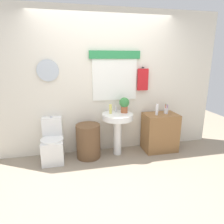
# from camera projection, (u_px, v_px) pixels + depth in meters

# --- Properties ---
(ground_plane) EXTENTS (8.00, 8.00, 0.00)m
(ground_plane) POSITION_uv_depth(u_px,v_px,m) (118.00, 181.00, 2.93)
(ground_plane) COLOR gray
(back_wall) EXTENTS (4.40, 0.18, 2.60)m
(back_wall) POSITION_uv_depth(u_px,v_px,m) (104.00, 83.00, 3.66)
(back_wall) COLOR silver
(back_wall) RESTS_ON ground_plane
(toilet) EXTENTS (0.38, 0.51, 0.77)m
(toilet) POSITION_uv_depth(u_px,v_px,m) (53.00, 144.00, 3.48)
(toilet) COLOR white
(toilet) RESTS_ON ground_plane
(laundry_hamper) EXTENTS (0.43, 0.43, 0.62)m
(laundry_hamper) POSITION_uv_depth(u_px,v_px,m) (88.00, 141.00, 3.57)
(laundry_hamper) COLOR brown
(laundry_hamper) RESTS_ON ground_plane
(pedestal_sink) EXTENTS (0.56, 0.56, 0.79)m
(pedestal_sink) POSITION_uv_depth(u_px,v_px,m) (118.00, 123.00, 3.61)
(pedestal_sink) COLOR white
(pedestal_sink) RESTS_ON ground_plane
(faucet) EXTENTS (0.03, 0.03, 0.10)m
(faucet) POSITION_uv_depth(u_px,v_px,m) (116.00, 110.00, 3.66)
(faucet) COLOR silver
(faucet) RESTS_ON pedestal_sink
(wooden_cabinet) EXTENTS (0.63, 0.44, 0.73)m
(wooden_cabinet) POSITION_uv_depth(u_px,v_px,m) (160.00, 132.00, 3.85)
(wooden_cabinet) COLOR olive
(wooden_cabinet) RESTS_ON ground_plane
(soap_bottle) EXTENTS (0.05, 0.05, 0.17)m
(soap_bottle) POSITION_uv_depth(u_px,v_px,m) (110.00, 109.00, 3.56)
(soap_bottle) COLOR #DBD166
(soap_bottle) RESTS_ON pedestal_sink
(potted_plant) EXTENTS (0.18, 0.18, 0.28)m
(potted_plant) POSITION_uv_depth(u_px,v_px,m) (124.00, 104.00, 3.60)
(potted_plant) COLOR #AD5B38
(potted_plant) RESTS_ON pedestal_sink
(lotion_bottle) EXTENTS (0.05, 0.05, 0.21)m
(lotion_bottle) POSITION_uv_depth(u_px,v_px,m) (157.00, 110.00, 3.66)
(lotion_bottle) COLOR white
(lotion_bottle) RESTS_ON wooden_cabinet
(toothbrush_cup) EXTENTS (0.08, 0.08, 0.19)m
(toothbrush_cup) POSITION_uv_depth(u_px,v_px,m) (166.00, 111.00, 3.78)
(toothbrush_cup) COLOR silver
(toothbrush_cup) RESTS_ON wooden_cabinet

